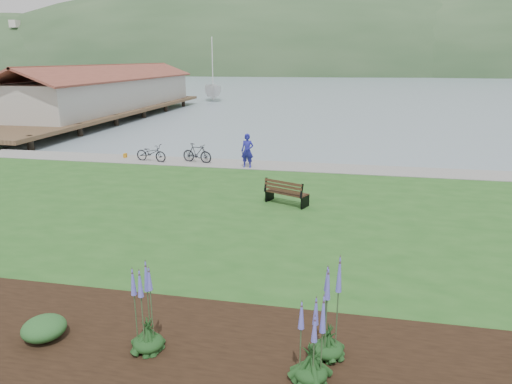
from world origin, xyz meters
TOP-DOWN VIEW (x-y plane):
  - ground at (0.00, 0.00)m, footprint 600.00×600.00m
  - lawn at (0.00, -2.00)m, footprint 34.00×20.00m
  - shoreline_path at (0.00, 6.90)m, footprint 34.00×2.20m
  - garden_bed at (3.00, -9.80)m, footprint 24.00×4.40m
  - far_hillside at (20.00, 170.00)m, footprint 580.00×80.00m
  - pier_pavilion at (-20.00, 27.52)m, footprint 8.00×36.00m
  - park_bench at (2.32, 0.23)m, footprint 1.84×1.32m
  - person at (-0.54, 6.18)m, footprint 0.81×0.58m
  - bicycle_a at (-6.20, 6.61)m, footprint 0.98×1.99m
  - bicycle_b at (-3.56, 6.85)m, footprint 0.86×1.86m
  - sailboat at (-15.04, 48.75)m, footprint 13.98×14.10m
  - pannier at (-8.11, 7.20)m, footprint 0.19×0.27m
  - echium_0 at (4.18, -10.00)m, footprint 0.62×0.62m
  - echium_1 at (4.45, -9.24)m, footprint 0.62×0.62m
  - echium_4 at (0.94, -9.74)m, footprint 0.62×0.62m
  - shrub_0 at (-1.35, -9.78)m, footprint 0.90×0.90m

SIDE VIEW (x-z plane):
  - ground at x=0.00m, z-range 0.00..0.00m
  - far_hillside at x=20.00m, z-range -19.00..19.00m
  - sailboat at x=-15.04m, z-range -14.27..14.27m
  - lawn at x=0.00m, z-range 0.00..0.40m
  - shoreline_path at x=0.00m, z-range 0.40..0.43m
  - garden_bed at x=3.00m, z-range 0.40..0.44m
  - pannier at x=-8.11m, z-range 0.40..0.67m
  - shrub_0 at x=-1.35m, z-range 0.44..0.89m
  - bicycle_a at x=-6.20m, z-range 0.40..1.40m
  - park_bench at x=2.32m, z-range 0.40..1.46m
  - bicycle_b at x=-3.56m, z-range 0.40..1.48m
  - echium_0 at x=4.18m, z-range 0.25..2.04m
  - echium_1 at x=4.45m, z-range 0.17..2.56m
  - echium_4 at x=0.94m, z-range 0.23..2.50m
  - person at x=-0.54m, z-range 0.40..2.55m
  - pier_pavilion at x=-20.00m, z-range -0.06..5.34m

